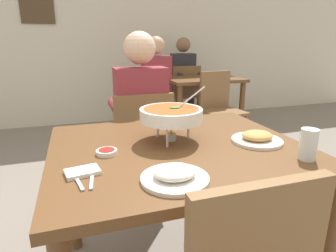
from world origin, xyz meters
name	(u,v)px	position (x,y,z in m)	size (l,w,h in m)	color
cafe_rear_partition	(100,24)	(0.00, 3.44, 1.50)	(10.00, 0.10, 3.00)	beige
picture_frame_hung	(36,2)	(-0.85, 3.38, 1.76)	(0.44, 0.03, 0.56)	#4C3823
dining_table_main	(178,167)	(0.00, 0.00, 0.66)	(1.15, 0.99, 0.78)	brown
chair_diner_main	(142,144)	(0.00, 0.78, 0.51)	(0.44, 0.44, 0.90)	brown
diner_main	(140,112)	(0.00, 0.81, 0.75)	(0.40, 0.45, 1.31)	#2D2D38
curry_bowl	(171,115)	(-0.01, 0.07, 0.90)	(0.33, 0.30, 0.26)	silver
rice_plate	(175,175)	(-0.13, -0.33, 0.80)	(0.24, 0.24, 0.06)	white
appetizer_plate	(257,138)	(0.37, -0.08, 0.80)	(0.24, 0.24, 0.06)	white
sauce_dish	(107,152)	(-0.33, -0.02, 0.79)	(0.09, 0.09, 0.02)	white
napkin_folded	(83,172)	(-0.43, -0.18, 0.78)	(0.12, 0.08, 0.02)	white
fork_utensil	(77,180)	(-0.45, -0.23, 0.78)	(0.01, 0.17, 0.01)	silver
spoon_utensil	(92,178)	(-0.40, -0.23, 0.78)	(0.01, 0.17, 0.01)	silver
drink_glass	(308,146)	(0.44, -0.32, 0.83)	(0.07, 0.07, 0.13)	silver
dining_table_far	(201,88)	(1.21, 2.39, 0.64)	(1.00, 0.80, 0.78)	brown
chair_bg_left	(156,99)	(0.57, 2.45, 0.51)	(0.47, 0.47, 0.90)	brown
chair_bg_middle	(185,91)	(1.16, 2.88, 0.51)	(0.48, 0.48, 0.90)	brown
chair_bg_right	(219,104)	(1.21, 1.86, 0.51)	(0.49, 0.49, 0.90)	brown
patron_bg_left	(156,81)	(0.57, 2.45, 0.75)	(0.40, 0.45, 1.31)	#2D2D38
patron_bg_middle	(184,75)	(1.18, 2.99, 0.75)	(0.40, 0.45, 1.31)	#2D2D38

